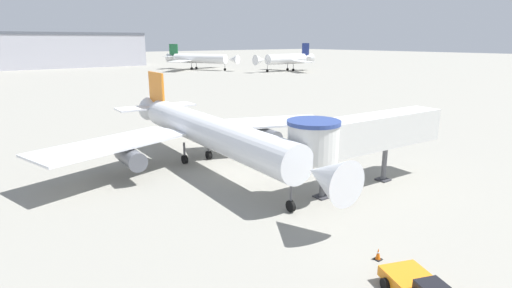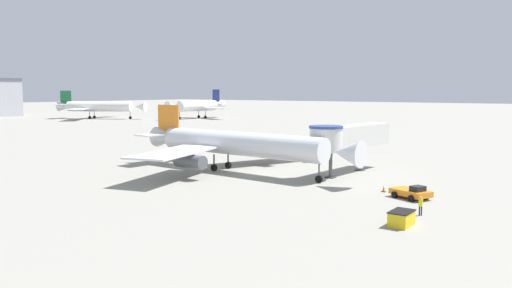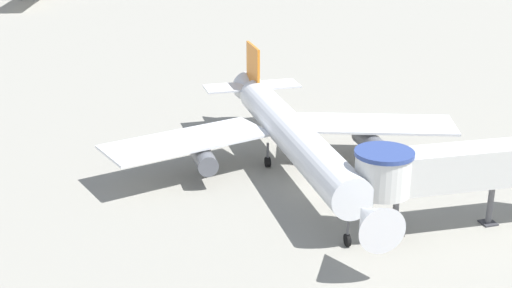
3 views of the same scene
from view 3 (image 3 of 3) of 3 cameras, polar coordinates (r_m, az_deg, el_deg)
name	(u,v)px [view 3 (image 3 of 3)]	position (r m, az deg, el deg)	size (l,w,h in m)	color
ground_plane	(304,191)	(58.11, 3.83, -3.74)	(800.00, 800.00, 0.00)	gray
main_airplane	(291,135)	(59.79, 2.83, 0.75)	(32.01, 33.93, 8.56)	silver
jet_bridge	(448,168)	(51.63, 15.13, -1.85)	(16.38, 4.44, 6.45)	silver
traffic_cone_starboard_wing	(441,169)	(63.36, 14.57, -1.92)	(0.48, 0.48, 0.78)	black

